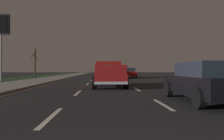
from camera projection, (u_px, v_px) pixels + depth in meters
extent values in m
plane|color=black|center=(106.00, 79.00, 28.59)|extent=(144.00, 144.00, 0.00)
cube|color=gray|center=(52.00, 78.00, 28.29)|extent=(108.00, 4.00, 0.12)
cube|color=#1E3819|center=(15.00, 79.00, 28.09)|extent=(108.00, 6.00, 0.01)
cube|color=silver|center=(163.00, 104.00, 7.43)|extent=(2.40, 0.14, 0.01)
cube|color=silver|center=(137.00, 89.00, 13.24)|extent=(2.40, 0.14, 0.01)
cube|color=silver|center=(126.00, 82.00, 20.11)|extent=(2.40, 0.14, 0.01)
cube|color=silver|center=(120.00, 79.00, 26.96)|extent=(2.40, 0.14, 0.01)
cube|color=silver|center=(117.00, 78.00, 32.06)|extent=(2.40, 0.14, 0.01)
cube|color=silver|center=(115.00, 76.00, 37.95)|extent=(2.40, 0.14, 0.01)
cube|color=silver|center=(114.00, 76.00, 43.40)|extent=(2.40, 0.14, 0.01)
cube|color=silver|center=(113.00, 75.00, 49.27)|extent=(2.40, 0.14, 0.01)
cube|color=silver|center=(112.00, 74.00, 55.16)|extent=(2.40, 0.14, 0.01)
cube|color=silver|center=(111.00, 74.00, 60.32)|extent=(2.40, 0.14, 0.01)
cube|color=silver|center=(110.00, 74.00, 66.82)|extent=(2.40, 0.14, 0.01)
cube|color=silver|center=(110.00, 73.00, 72.20)|extent=(2.40, 0.14, 0.01)
cube|color=silver|center=(109.00, 73.00, 77.22)|extent=(2.40, 0.14, 0.01)
cube|color=silver|center=(51.00, 117.00, 5.46)|extent=(2.40, 0.14, 0.01)
cube|color=silver|center=(78.00, 93.00, 11.11)|extent=(2.40, 0.14, 0.01)
cube|color=silver|center=(88.00, 84.00, 18.07)|extent=(2.40, 0.14, 0.01)
cube|color=silver|center=(92.00, 81.00, 23.58)|extent=(2.40, 0.14, 0.01)
cube|color=silver|center=(94.00, 79.00, 28.80)|extent=(2.40, 0.14, 0.01)
cube|color=silver|center=(96.00, 77.00, 35.14)|extent=(2.40, 0.14, 0.01)
cube|color=silver|center=(97.00, 76.00, 40.64)|extent=(2.40, 0.14, 0.01)
cube|color=silver|center=(98.00, 75.00, 46.40)|extent=(2.40, 0.14, 0.01)
cube|color=silver|center=(98.00, 75.00, 53.04)|extent=(2.40, 0.14, 0.01)
cube|color=silver|center=(99.00, 74.00, 58.28)|extent=(2.40, 0.14, 0.01)
cube|color=silver|center=(99.00, 74.00, 64.28)|extent=(2.40, 0.14, 0.01)
cube|color=silver|center=(100.00, 73.00, 70.79)|extent=(2.40, 0.14, 0.01)
cube|color=silver|center=(100.00, 73.00, 75.99)|extent=(2.40, 0.14, 0.01)
cube|color=silver|center=(100.00, 73.00, 82.09)|extent=(2.40, 0.14, 0.01)
cube|color=silver|center=(69.00, 79.00, 28.38)|extent=(108.00, 0.14, 0.01)
cube|color=maroon|center=(109.00, 78.00, 15.00)|extent=(5.45, 2.15, 0.60)
cube|color=maroon|center=(108.00, 67.00, 16.19)|extent=(2.21, 1.90, 0.90)
cube|color=#1E2833|center=(109.00, 67.00, 15.14)|extent=(0.08, 1.44, 0.50)
cube|color=maroon|center=(96.00, 70.00, 13.86)|extent=(3.03, 0.16, 0.56)
cube|color=maroon|center=(124.00, 70.00, 13.99)|extent=(3.03, 0.16, 0.56)
cube|color=maroon|center=(111.00, 70.00, 12.35)|extent=(0.13, 1.88, 0.56)
cube|color=silver|center=(111.00, 83.00, 12.35)|extent=(0.17, 2.00, 0.16)
cube|color=red|center=(98.00, 66.00, 12.31)|extent=(0.06, 0.14, 0.20)
cube|color=red|center=(124.00, 66.00, 12.41)|extent=(0.06, 0.14, 0.20)
ellipsoid|color=#4C422D|center=(110.00, 69.00, 13.93)|extent=(2.63, 1.59, 0.64)
sphere|color=silver|center=(104.00, 71.00, 14.40)|extent=(0.40, 0.40, 0.40)
sphere|color=beige|center=(115.00, 71.00, 13.35)|extent=(0.34, 0.34, 0.34)
cylinder|color=black|center=(95.00, 80.00, 16.72)|extent=(0.84, 0.28, 0.84)
cylinder|color=black|center=(120.00, 80.00, 16.85)|extent=(0.84, 0.28, 0.84)
cylinder|color=black|center=(95.00, 83.00, 13.16)|extent=(0.84, 0.28, 0.84)
cylinder|color=black|center=(126.00, 83.00, 13.29)|extent=(0.84, 0.28, 0.84)
cube|color=black|center=(203.00, 85.00, 8.11)|extent=(4.42, 1.85, 0.70)
cube|color=#1E2833|center=(207.00, 69.00, 7.85)|extent=(2.48, 1.61, 0.56)
cylinder|color=black|center=(168.00, 89.00, 9.55)|extent=(0.68, 0.22, 0.68)
cylinder|color=black|center=(206.00, 89.00, 9.65)|extent=(0.68, 0.22, 0.68)
cylinder|color=black|center=(199.00, 98.00, 6.57)|extent=(0.68, 0.22, 0.68)
cube|color=maroon|center=(129.00, 74.00, 31.88)|extent=(4.45, 1.92, 0.70)
cube|color=#1E2833|center=(129.00, 70.00, 31.63)|extent=(2.51, 1.65, 0.56)
cylinder|color=black|center=(122.00, 75.00, 33.31)|extent=(0.68, 0.22, 0.68)
cylinder|color=black|center=(133.00, 75.00, 33.43)|extent=(0.68, 0.22, 0.68)
cylinder|color=black|center=(124.00, 76.00, 30.32)|extent=(0.68, 0.22, 0.68)
cylinder|color=black|center=(136.00, 76.00, 30.45)|extent=(0.68, 0.22, 0.68)
cube|color=red|center=(131.00, 74.00, 29.73)|extent=(0.12, 1.51, 0.10)
cube|color=#B2B5BA|center=(107.00, 74.00, 28.91)|extent=(4.42, 1.85, 0.70)
cube|color=#1E2833|center=(107.00, 70.00, 28.66)|extent=(2.48, 1.61, 0.56)
cylinder|color=black|center=(101.00, 76.00, 30.38)|extent=(0.68, 0.22, 0.68)
cylinder|color=black|center=(113.00, 76.00, 30.43)|extent=(0.68, 0.22, 0.68)
cylinder|color=black|center=(100.00, 77.00, 27.39)|extent=(0.68, 0.22, 0.68)
cylinder|color=black|center=(114.00, 76.00, 27.44)|extent=(0.68, 0.22, 0.68)
cube|color=red|center=(107.00, 74.00, 26.76)|extent=(0.10, 1.51, 0.10)
cube|color=silver|center=(105.00, 73.00, 42.76)|extent=(4.41, 1.84, 0.70)
cube|color=#1E2833|center=(105.00, 70.00, 42.50)|extent=(2.48, 1.60, 0.56)
cylinder|color=black|center=(100.00, 74.00, 44.21)|extent=(0.68, 0.22, 0.68)
cylinder|color=black|center=(109.00, 74.00, 44.29)|extent=(0.68, 0.22, 0.68)
cylinder|color=black|center=(100.00, 74.00, 41.22)|extent=(0.68, 0.22, 0.68)
cylinder|color=black|center=(109.00, 74.00, 41.31)|extent=(0.68, 0.22, 0.68)
cube|color=red|center=(105.00, 73.00, 40.61)|extent=(0.09, 1.51, 0.10)
cylinder|color=#99999E|center=(1.00, 48.00, 22.52)|extent=(0.24, 0.24, 7.27)
cube|color=black|center=(1.00, 24.00, 22.52)|extent=(0.24, 1.90, 2.20)
cube|color=black|center=(0.00, 24.00, 22.39)|extent=(0.04, 1.60, 1.87)
cylinder|color=#423323|center=(35.00, 63.00, 38.84)|extent=(0.28, 0.28, 4.91)
cylinder|color=#423323|center=(36.00, 51.00, 39.49)|extent=(1.38, 0.15, 1.24)
cylinder|color=#423323|center=(36.00, 57.00, 39.41)|extent=(1.21, 0.22, 1.24)
cylinder|color=#423323|center=(34.00, 54.00, 38.36)|extent=(1.03, 0.29, 1.07)
cylinder|color=#423323|center=(33.00, 56.00, 38.41)|extent=(0.88, 0.67, 0.82)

